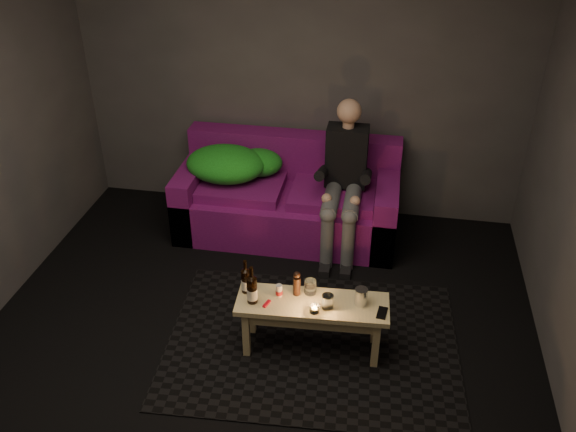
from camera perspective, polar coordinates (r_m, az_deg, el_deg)
name	(u,v)px	position (r m, az deg, el deg)	size (l,w,h in m)	color
floor	(246,372)	(4.25, -3.91, -14.39)	(4.50, 4.50, 0.00)	black
room	(255,119)	(3.69, -3.13, 9.09)	(4.50, 4.50, 4.50)	silver
rug	(312,343)	(4.44, 2.27, -11.75)	(2.05, 1.49, 0.01)	black
sofa	(289,200)	(5.48, 0.06, 1.52)	(1.92, 0.87, 0.83)	#6E0E66
green_blanket	(232,164)	(5.42, -5.30, 4.91)	(0.85, 0.58, 0.29)	#1D8117
person	(344,177)	(5.11, 5.28, 3.69)	(0.35, 0.80, 1.28)	black
coffee_table	(312,311)	(4.18, 2.27, -8.84)	(1.04, 0.39, 0.42)	#EED78B
beer_bottle_a	(246,280)	(4.16, -3.97, -6.02)	(0.07, 0.07, 0.26)	black
beer_bottle_b	(252,289)	(4.07, -3.39, -6.86)	(0.07, 0.07, 0.28)	black
salt_shaker	(279,291)	(4.15, -0.84, -7.00)	(0.04, 0.04, 0.09)	silver
pepper_mill	(297,286)	(4.15, 0.83, -6.56)	(0.05, 0.05, 0.14)	black
tumbler_back	(310,287)	(4.18, 2.10, -6.64)	(0.08, 0.08, 0.10)	white
tealight	(314,309)	(4.04, 2.49, -8.67)	(0.07, 0.07, 0.05)	white
tumbler_front	(328,302)	(4.06, 3.73, -7.99)	(0.08, 0.08, 0.10)	white
steel_cup	(361,296)	(4.10, 6.85, -7.49)	(0.09, 0.09, 0.12)	silver
smartphone	(382,313)	(4.08, 8.79, -8.95)	(0.06, 0.12, 0.01)	black
red_lighter	(267,304)	(4.11, -2.01, -8.20)	(0.02, 0.08, 0.01)	red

